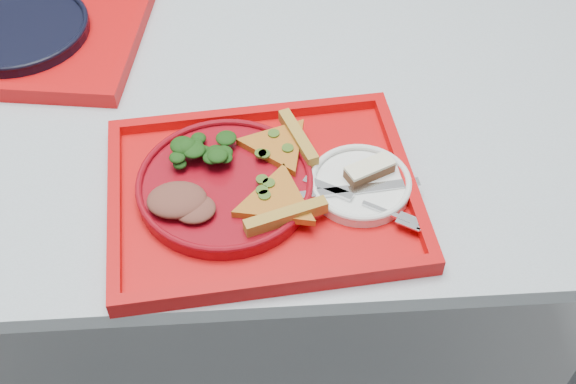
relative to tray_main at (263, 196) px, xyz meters
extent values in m
plane|color=gray|center=(-0.12, 0.21, -0.76)|extent=(10.00, 10.00, 0.00)
cube|color=#9DA7B0|center=(-0.12, 0.21, -0.02)|extent=(1.60, 0.80, 0.03)
cylinder|color=gray|center=(0.60, 0.53, -0.40)|extent=(0.05, 0.05, 0.72)
cube|color=red|center=(0.00, 0.00, 0.00)|extent=(0.48, 0.39, 0.01)
cube|color=red|center=(-0.43, 0.42, 0.00)|extent=(0.50, 0.41, 0.01)
cylinder|color=maroon|center=(-0.05, 0.01, 0.02)|extent=(0.26, 0.26, 0.02)
cylinder|color=white|center=(0.14, 0.00, 0.01)|extent=(0.15, 0.15, 0.01)
cylinder|color=black|center=(-0.43, 0.42, 0.01)|extent=(0.26, 0.26, 0.02)
ellipsoid|color=black|center=(-0.09, 0.06, 0.05)|extent=(0.09, 0.08, 0.04)
ellipsoid|color=brown|center=(-0.12, -0.03, 0.04)|extent=(0.09, 0.07, 0.03)
cube|color=#452517|center=(0.16, 0.02, 0.03)|extent=(0.08, 0.06, 0.02)
cube|color=beige|center=(0.16, 0.02, 0.04)|extent=(0.08, 0.06, 0.00)
cube|color=silver|center=(0.14, -0.01, 0.02)|extent=(0.19, 0.04, 0.01)
cube|color=silver|center=(0.14, -0.04, 0.02)|extent=(0.17, 0.12, 0.01)
camera|label=1|loc=(-0.01, -0.70, 0.81)|focal=45.00mm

